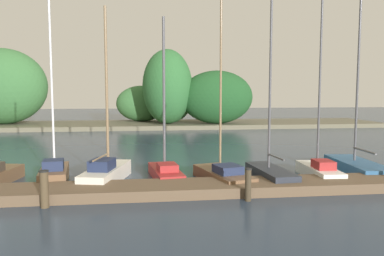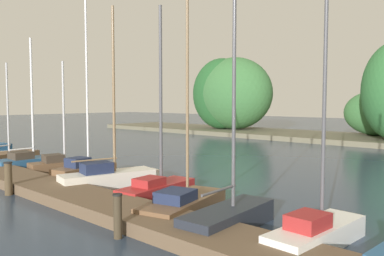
{
  "view_description": "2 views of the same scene",
  "coord_description": "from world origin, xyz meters",
  "px_view_note": "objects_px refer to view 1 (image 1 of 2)",
  "views": [
    {
      "loc": [
        2.69,
        -0.33,
        3.51
      ],
      "look_at": [
        4.48,
        13.68,
        2.16
      ],
      "focal_mm": 35.73,
      "sensor_mm": 36.0,
      "label": 1
    },
    {
      "loc": [
        13.51,
        5.81,
        3.24
      ],
      "look_at": [
        4.58,
        15.47,
        2.34
      ],
      "focal_mm": 37.19,
      "sensor_mm": 36.0,
      "label": 2
    }
  ],
  "objects_px": {
    "sailboat_8": "(222,173)",
    "sailboat_10": "(318,168)",
    "sailboat_6": "(107,171)",
    "sailboat_9": "(269,172)",
    "sailboat_5": "(54,171)",
    "mooring_piling_2": "(44,189)",
    "sailboat_11": "(355,164)",
    "mooring_piling_3": "(248,184)",
    "sailboat_7": "(165,169)"
  },
  "relations": [
    {
      "from": "sailboat_7",
      "to": "sailboat_11",
      "type": "xyz_separation_m",
      "value": [
        8.33,
        0.18,
        -0.05
      ]
    },
    {
      "from": "mooring_piling_2",
      "to": "sailboat_7",
      "type": "bearing_deg",
      "value": 42.08
    },
    {
      "from": "sailboat_11",
      "to": "mooring_piling_3",
      "type": "xyz_separation_m",
      "value": [
        -5.86,
        -3.72,
        0.2
      ]
    },
    {
      "from": "sailboat_7",
      "to": "sailboat_10",
      "type": "height_order",
      "value": "sailboat_10"
    },
    {
      "from": "sailboat_9",
      "to": "mooring_piling_2",
      "type": "bearing_deg",
      "value": 101.96
    },
    {
      "from": "sailboat_6",
      "to": "sailboat_9",
      "type": "bearing_deg",
      "value": -84.0
    },
    {
      "from": "sailboat_6",
      "to": "mooring_piling_2",
      "type": "height_order",
      "value": "sailboat_6"
    },
    {
      "from": "sailboat_11",
      "to": "sailboat_5",
      "type": "bearing_deg",
      "value": 95.27
    },
    {
      "from": "sailboat_5",
      "to": "mooring_piling_3",
      "type": "height_order",
      "value": "sailboat_5"
    },
    {
      "from": "sailboat_5",
      "to": "sailboat_8",
      "type": "height_order",
      "value": "sailboat_5"
    },
    {
      "from": "sailboat_6",
      "to": "sailboat_7",
      "type": "bearing_deg",
      "value": -68.13
    },
    {
      "from": "sailboat_5",
      "to": "mooring_piling_2",
      "type": "distance_m",
      "value": 3.37
    },
    {
      "from": "sailboat_5",
      "to": "sailboat_9",
      "type": "height_order",
      "value": "sailboat_5"
    },
    {
      "from": "sailboat_6",
      "to": "mooring_piling_2",
      "type": "relative_size",
      "value": 5.88
    },
    {
      "from": "sailboat_9",
      "to": "mooring_piling_2",
      "type": "xyz_separation_m",
      "value": [
        -7.82,
        -2.33,
        0.19
      ]
    },
    {
      "from": "sailboat_9",
      "to": "sailboat_11",
      "type": "height_order",
      "value": "sailboat_11"
    },
    {
      "from": "sailboat_5",
      "to": "sailboat_8",
      "type": "distance_m",
      "value": 6.49
    },
    {
      "from": "sailboat_5",
      "to": "sailboat_6",
      "type": "relative_size",
      "value": 1.22
    },
    {
      "from": "sailboat_5",
      "to": "sailboat_9",
      "type": "distance_m",
      "value": 8.34
    },
    {
      "from": "sailboat_6",
      "to": "mooring_piling_2",
      "type": "xyz_separation_m",
      "value": [
        -1.56,
        -3.12,
        0.14
      ]
    },
    {
      "from": "sailboat_5",
      "to": "sailboat_10",
      "type": "bearing_deg",
      "value": -101.98
    },
    {
      "from": "mooring_piling_3",
      "to": "sailboat_7",
      "type": "bearing_deg",
      "value": 124.81
    },
    {
      "from": "sailboat_9",
      "to": "sailboat_10",
      "type": "distance_m",
      "value": 2.2
    },
    {
      "from": "sailboat_5",
      "to": "sailboat_11",
      "type": "bearing_deg",
      "value": -96.9
    },
    {
      "from": "sailboat_5",
      "to": "sailboat_10",
      "type": "xyz_separation_m",
      "value": [
        10.45,
        -0.67,
        -0.04
      ]
    },
    {
      "from": "sailboat_7",
      "to": "mooring_piling_2",
      "type": "bearing_deg",
      "value": 124.85
    },
    {
      "from": "sailboat_10",
      "to": "mooring_piling_2",
      "type": "bearing_deg",
      "value": 108.35
    },
    {
      "from": "sailboat_9",
      "to": "sailboat_10",
      "type": "relative_size",
      "value": 0.91
    },
    {
      "from": "sailboat_5",
      "to": "mooring_piling_3",
      "type": "bearing_deg",
      "value": -125.1
    },
    {
      "from": "sailboat_5",
      "to": "sailboat_7",
      "type": "bearing_deg",
      "value": -96.57
    },
    {
      "from": "sailboat_9",
      "to": "mooring_piling_3",
      "type": "xyz_separation_m",
      "value": [
        -1.52,
        -2.4,
        0.15
      ]
    },
    {
      "from": "sailboat_5",
      "to": "sailboat_10",
      "type": "relative_size",
      "value": 1.06
    },
    {
      "from": "sailboat_7",
      "to": "sailboat_9",
      "type": "xyz_separation_m",
      "value": [
        3.98,
        -1.14,
        0.0
      ]
    },
    {
      "from": "sailboat_8",
      "to": "mooring_piling_3",
      "type": "distance_m",
      "value": 2.64
    },
    {
      "from": "sailboat_10",
      "to": "sailboat_9",
      "type": "bearing_deg",
      "value": 102.23
    },
    {
      "from": "sailboat_8",
      "to": "sailboat_10",
      "type": "xyz_separation_m",
      "value": [
        4.01,
        0.13,
        0.06
      ]
    },
    {
      "from": "sailboat_10",
      "to": "sailboat_11",
      "type": "xyz_separation_m",
      "value": [
        2.17,
        0.98,
        -0.08
      ]
    },
    {
      "from": "mooring_piling_3",
      "to": "mooring_piling_2",
      "type": "bearing_deg",
      "value": 179.33
    },
    {
      "from": "sailboat_6",
      "to": "sailboat_11",
      "type": "height_order",
      "value": "sailboat_11"
    },
    {
      "from": "mooring_piling_2",
      "to": "mooring_piling_3",
      "type": "height_order",
      "value": "mooring_piling_2"
    },
    {
      "from": "sailboat_8",
      "to": "sailboat_9",
      "type": "bearing_deg",
      "value": -110.38
    },
    {
      "from": "sailboat_8",
      "to": "sailboat_10",
      "type": "bearing_deg",
      "value": -102.11
    },
    {
      "from": "sailboat_11",
      "to": "sailboat_7",
      "type": "bearing_deg",
      "value": 95.1
    },
    {
      "from": "sailboat_7",
      "to": "sailboat_11",
      "type": "distance_m",
      "value": 8.33
    },
    {
      "from": "sailboat_9",
      "to": "sailboat_11",
      "type": "xyz_separation_m",
      "value": [
        4.35,
        1.32,
        -0.05
      ]
    },
    {
      "from": "sailboat_5",
      "to": "sailboat_8",
      "type": "xyz_separation_m",
      "value": [
        6.44,
        -0.8,
        -0.11
      ]
    },
    {
      "from": "mooring_piling_2",
      "to": "sailboat_5",
      "type": "bearing_deg",
      "value": 97.69
    },
    {
      "from": "sailboat_11",
      "to": "sailboat_9",
      "type": "bearing_deg",
      "value": 110.74
    },
    {
      "from": "sailboat_5",
      "to": "sailboat_10",
      "type": "distance_m",
      "value": 10.47
    },
    {
      "from": "sailboat_8",
      "to": "sailboat_5",
      "type": "bearing_deg",
      "value": 68.91
    }
  ]
}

